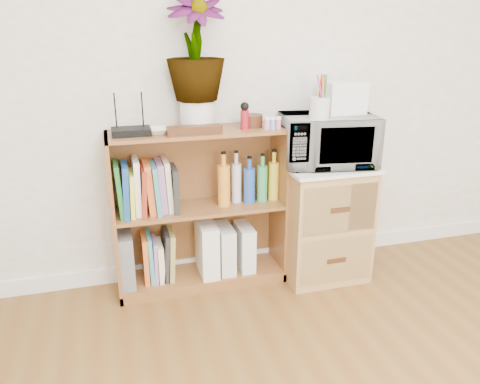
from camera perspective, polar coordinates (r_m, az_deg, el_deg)
name	(u,v)px	position (r m, az deg, el deg)	size (l,w,h in m)	color
skirting_board	(250,257)	(3.13, 1.18, -7.91)	(4.00, 0.02, 0.10)	white
bookshelf	(200,210)	(2.75, -4.90, -2.22)	(1.00, 0.30, 0.95)	brown
wicker_unit	(322,221)	(2.95, 9.91, -3.50)	(0.50, 0.45, 0.70)	#9E7542
microwave	(327,140)	(2.79, 10.62, 6.25)	(0.53, 0.36, 0.29)	silver
pen_cup	(319,108)	(2.61, 9.65, 10.03)	(0.11, 0.11, 0.12)	silver
small_appliance	(342,97)	(2.83, 12.37, 11.22)	(0.23, 0.19, 0.18)	white
router	(131,132)	(2.55, -13.13, 7.19)	(0.20, 0.14, 0.04)	black
white_bowl	(158,131)	(2.55, -9.99, 7.35)	(0.13, 0.13, 0.03)	silver
plant_pot	(197,115)	(2.62, -5.21, 9.31)	(0.19, 0.19, 0.16)	silver
potted_plant	(195,48)	(2.58, -5.47, 17.13)	(0.31, 0.31, 0.55)	#307834
trinket_box	(195,130)	(2.50, -5.55, 7.52)	(0.29, 0.07, 0.05)	#3D2010
kokeshi_doll	(245,120)	(2.62, 0.57, 8.79)	(0.05, 0.05, 0.10)	maroon
wooden_bowl	(252,121)	(2.69, 1.48, 8.68)	(0.12, 0.12, 0.07)	#3A1D10
paint_jars	(273,124)	(2.63, 4.01, 8.22)	(0.11, 0.04, 0.06)	#D57686
file_box	(125,258)	(2.81, -13.85, -7.77)	(0.10, 0.25, 0.32)	slate
magazine_holder_left	(207,248)	(2.84, -4.06, -6.77)	(0.10, 0.26, 0.32)	white
magazine_holder_mid	(225,248)	(2.88, -1.87, -6.86)	(0.09, 0.23, 0.29)	silver
magazine_holder_right	(244,246)	(2.91, 0.52, -6.64)	(0.09, 0.22, 0.28)	white
cookbooks	(147,188)	(2.66, -11.29, 0.49)	(0.34, 0.20, 0.31)	#1E7329
liquor_bottles	(247,178)	(2.75, 0.83, 1.69)	(0.38, 0.07, 0.31)	orange
lower_books	(158,257)	(2.83, -9.95, -7.79)	(0.19, 0.19, 0.30)	orange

